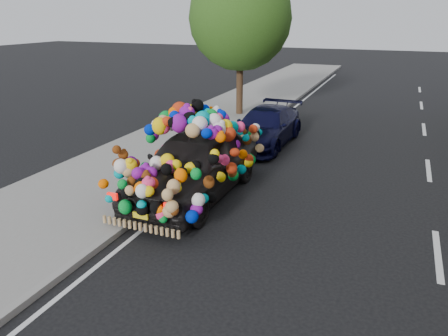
# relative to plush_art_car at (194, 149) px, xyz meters

# --- Properties ---
(ground) EXTENTS (100.00, 100.00, 0.00)m
(ground) POSITION_rel_plush_art_car_xyz_m (1.80, -0.91, -1.16)
(ground) COLOR black
(ground) RESTS_ON ground
(sidewalk) EXTENTS (4.00, 60.00, 0.12)m
(sidewalk) POSITION_rel_plush_art_car_xyz_m (-2.50, -0.91, -1.10)
(sidewalk) COLOR gray
(sidewalk) RESTS_ON ground
(kerb) EXTENTS (0.15, 60.00, 0.13)m
(kerb) POSITION_rel_plush_art_car_xyz_m (-0.55, -0.91, -1.10)
(kerb) COLOR gray
(kerb) RESTS_ON ground
(lane_markings) EXTENTS (6.00, 50.00, 0.01)m
(lane_markings) POSITION_rel_plush_art_car_xyz_m (5.40, -0.91, -1.16)
(lane_markings) COLOR silver
(lane_markings) RESTS_ON ground
(tree_near_sidewalk) EXTENTS (4.20, 4.20, 6.13)m
(tree_near_sidewalk) POSITION_rel_plush_art_car_xyz_m (-2.00, 8.59, 2.86)
(tree_near_sidewalk) COLOR #332114
(tree_near_sidewalk) RESTS_ON ground
(plush_art_car) EXTENTS (2.32, 4.95, 2.26)m
(plush_art_car) POSITION_rel_plush_art_car_xyz_m (0.00, 0.00, 0.00)
(plush_art_car) COLOR black
(plush_art_car) RESTS_ON ground
(navy_sedan) EXTENTS (1.83, 4.28, 1.23)m
(navy_sedan) POSITION_rel_plush_art_car_xyz_m (0.30, 4.85, -0.55)
(navy_sedan) COLOR black
(navy_sedan) RESTS_ON ground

